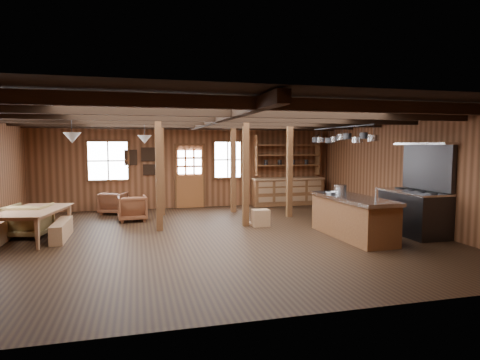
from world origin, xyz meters
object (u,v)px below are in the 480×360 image
object	(u,v)px
armchair_a	(132,208)
kitchen_island	(352,217)
commercial_range	(416,205)
armchair_b	(114,203)
armchair_c	(29,220)
dining_table	(36,225)

from	to	relation	value
armchair_a	kitchen_island	bearing A→B (deg)	140.50
commercial_range	armchair_b	bearing A→B (deg)	146.28
armchair_a	armchair_c	distance (m)	2.69
commercial_range	armchair_c	world-z (taller)	commercial_range
commercial_range	dining_table	size ratio (longest dim) A/B	1.10
kitchen_island	armchair_b	distance (m)	7.16
dining_table	armchair_c	world-z (taller)	armchair_c
kitchen_island	armchair_b	world-z (taller)	kitchen_island
kitchen_island	armchair_b	size ratio (longest dim) A/B	3.45
commercial_range	armchair_a	bearing A→B (deg)	152.48
dining_table	armchair_a	distance (m)	2.74
kitchen_island	dining_table	size ratio (longest dim) A/B	1.29
dining_table	armchair_b	size ratio (longest dim) A/B	2.67
armchair_a	armchair_b	size ratio (longest dim) A/B	1.06
dining_table	armchair_c	xyz separation A→B (m)	(-0.22, 0.36, 0.04)
armchair_c	armchair_b	bearing A→B (deg)	-108.92
kitchen_island	dining_table	distance (m)	7.07
dining_table	kitchen_island	bearing A→B (deg)	-91.14
kitchen_island	commercial_range	world-z (taller)	commercial_range
commercial_range	armchair_b	world-z (taller)	commercial_range
kitchen_island	commercial_range	bearing A→B (deg)	-4.14
armchair_a	armchair_c	size ratio (longest dim) A/B	0.92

